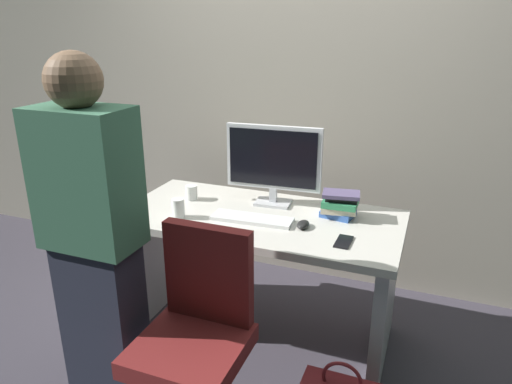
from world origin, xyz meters
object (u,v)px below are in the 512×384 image
at_px(desk, 259,253).
at_px(cup_by_monitor, 191,192).
at_px(monitor, 273,161).
at_px(cell_phone, 344,242).
at_px(book_stack, 340,204).
at_px(office_chair, 197,348).
at_px(cup_near_keyboard, 178,208).
at_px(mouse, 303,225).
at_px(keyboard, 252,219).
at_px(person_at_desk, 95,246).

height_order(desk, cup_by_monitor, cup_by_monitor).
height_order(monitor, cell_phone, monitor).
distance_m(cup_by_monitor, book_stack, 0.87).
bearing_deg(desk, office_chair, -89.84).
xyz_separation_m(monitor, book_stack, (0.39, -0.05, -0.18)).
distance_m(cup_near_keyboard, book_stack, 0.86).
xyz_separation_m(mouse, book_stack, (0.14, 0.21, 0.06)).
xyz_separation_m(keyboard, book_stack, (0.42, 0.22, 0.06)).
height_order(desk, office_chair, office_chair).
bearing_deg(person_at_desk, keyboard, 57.18).
bearing_deg(office_chair, cell_phone, 49.66).
distance_m(person_at_desk, monitor, 1.07).
height_order(office_chair, keyboard, office_chair).
xyz_separation_m(person_at_desk, keyboard, (0.44, 0.69, -0.08)).
bearing_deg(cup_by_monitor, monitor, 12.06).
bearing_deg(book_stack, cup_near_keyboard, -158.32).
height_order(cup_by_monitor, cell_phone, cup_by_monitor).
bearing_deg(monitor, cup_near_keyboard, -137.70).
xyz_separation_m(desk, person_at_desk, (-0.45, -0.77, 0.32)).
relative_size(office_chair, cup_by_monitor, 11.01).
xyz_separation_m(person_at_desk, monitor, (0.47, 0.95, 0.17)).
height_order(monitor, book_stack, monitor).
xyz_separation_m(mouse, cell_phone, (0.23, -0.10, -0.01)).
height_order(person_at_desk, book_stack, person_at_desk).
bearing_deg(desk, cell_phone, -18.98).
height_order(office_chair, cell_phone, office_chair).
height_order(desk, mouse, mouse).
bearing_deg(cup_by_monitor, cell_phone, -14.84).
height_order(office_chair, book_stack, office_chair).
relative_size(person_at_desk, mouse, 16.39).
distance_m(office_chair, cup_near_keyboard, 0.78).
bearing_deg(cup_near_keyboard, keyboard, 14.89).
relative_size(office_chair, person_at_desk, 0.57).
distance_m(desk, mouse, 0.37).
xyz_separation_m(office_chair, mouse, (0.26, 0.67, 0.34)).
bearing_deg(cell_phone, cup_near_keyboard, -177.94).
relative_size(desk, cup_near_keyboard, 14.44).
distance_m(person_at_desk, cup_near_keyboard, 0.59).
relative_size(desk, cup_by_monitor, 17.74).
relative_size(desk, cell_phone, 10.52).
bearing_deg(desk, person_at_desk, -120.43).
height_order(cup_near_keyboard, book_stack, book_stack).
distance_m(desk, cup_near_keyboard, 0.52).
height_order(office_chair, cup_near_keyboard, office_chair).
xyz_separation_m(cup_near_keyboard, cup_by_monitor, (-0.07, 0.27, -0.01)).
bearing_deg(keyboard, cup_near_keyboard, -168.39).
bearing_deg(person_at_desk, office_chair, 3.04).
distance_m(monitor, book_stack, 0.44).
bearing_deg(cell_phone, monitor, 144.68).
xyz_separation_m(desk, monitor, (0.01, 0.18, 0.49)).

